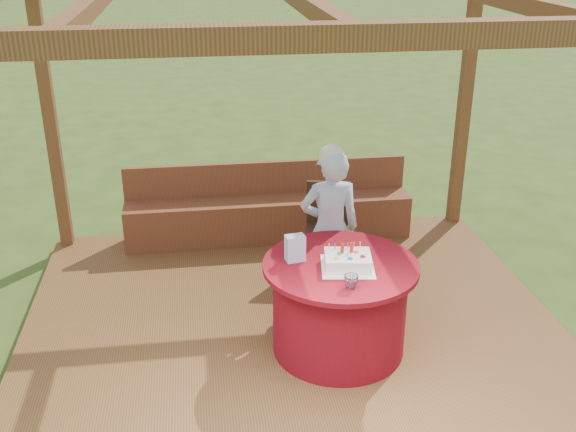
# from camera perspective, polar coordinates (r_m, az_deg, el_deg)

# --- Properties ---
(ground) EXTENTS (60.00, 60.00, 0.00)m
(ground) POSITION_cam_1_polar(r_m,az_deg,el_deg) (5.85, 0.35, -10.00)
(ground) COLOR #324E1A
(ground) RESTS_ON ground
(deck) EXTENTS (4.50, 4.00, 0.12)m
(deck) POSITION_cam_1_polar(r_m,az_deg,el_deg) (5.82, 0.35, -9.51)
(deck) COLOR brown
(deck) RESTS_ON ground
(pergola) EXTENTS (4.50, 4.00, 2.72)m
(pergola) POSITION_cam_1_polar(r_m,az_deg,el_deg) (4.94, 0.42, 13.94)
(pergola) COLOR brown
(pergola) RESTS_ON deck
(bench) EXTENTS (3.00, 0.42, 0.80)m
(bench) POSITION_cam_1_polar(r_m,az_deg,el_deg) (7.17, -1.65, 0.14)
(bench) COLOR brown
(bench) RESTS_ON deck
(table) EXTENTS (1.19, 1.19, 0.76)m
(table) POSITION_cam_1_polar(r_m,az_deg,el_deg) (5.29, 4.36, -7.60)
(table) COLOR maroon
(table) RESTS_ON deck
(chair) EXTENTS (0.50, 0.50, 0.87)m
(chair) POSITION_cam_1_polar(r_m,az_deg,el_deg) (6.44, 3.39, -0.67)
(chair) COLOR #341B10
(chair) RESTS_ON deck
(elderly_woman) EXTENTS (0.52, 0.34, 1.46)m
(elderly_woman) POSITION_cam_1_polar(r_m,az_deg,el_deg) (5.76, 3.56, -0.89)
(elderly_woman) COLOR #96BBDF
(elderly_woman) RESTS_ON deck
(birthday_cake) EXTENTS (0.44, 0.44, 0.18)m
(birthday_cake) POSITION_cam_1_polar(r_m,az_deg,el_deg) (5.03, 5.08, -3.79)
(birthday_cake) COLOR white
(birthday_cake) RESTS_ON table
(gift_bag) EXTENTS (0.16, 0.12, 0.21)m
(gift_bag) POSITION_cam_1_polar(r_m,az_deg,el_deg) (5.09, 0.60, -2.73)
(gift_bag) COLOR #DB8EC8
(gift_bag) RESTS_ON table
(drinking_glass) EXTENTS (0.13, 0.13, 0.10)m
(drinking_glass) POSITION_cam_1_polar(r_m,az_deg,el_deg) (4.76, 5.37, -5.56)
(drinking_glass) COLOR white
(drinking_glass) RESTS_ON table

